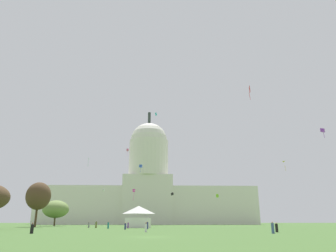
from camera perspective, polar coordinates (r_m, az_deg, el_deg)
The scene contains 26 objects.
ground_plane at distance 37.35m, azimuth -3.45°, elevation -19.54°, with size 800.00×800.00×0.00m, color #42662D.
capitol_building at distance 191.06m, azimuth -3.67°, elevation -11.51°, with size 126.79×23.93×68.77m.
event_tent at distance 92.38m, azimuth -5.41°, elevation -16.12°, with size 7.39×7.04×5.94m.
tree_west_near at distance 134.30m, azimuth -19.77°, elevation -14.07°, with size 11.85×12.46×9.69m.
tree_west_mid at distance 112.43m, azimuth -22.55°, elevation -11.71°, with size 11.32×11.35×14.04m.
person_purple_back_center at distance 84.68m, azimuth -7.28°, elevation -17.52°, with size 0.37×0.37×1.60m.
person_black_edge_east at distance 51.12m, azimuth -23.54°, elevation -16.80°, with size 0.65×0.65×1.50m.
person_grey_deep_crowd at distance 94.14m, azimuth -14.24°, elevation -17.10°, with size 0.53×0.53×1.62m.
person_olive_front_right at distance 90.70m, azimuth -12.97°, elevation -17.15°, with size 0.66×0.66×1.79m.
person_white_near_tree_east at distance 54.30m, azimuth -4.05°, elevation -17.97°, with size 0.50×0.50×1.55m.
person_denim_front_center at distance 50.21m, azimuth 18.55°, elevation -17.22°, with size 0.46×0.46×1.66m.
person_navy_mid_left at distance 71.70m, azimuth -7.81°, elevation -17.63°, with size 0.39×0.39×1.53m.
person_black_mid_center at distance 56.56m, azimuth 19.19°, elevation -17.11°, with size 0.63×0.63×1.54m.
person_navy_back_right at distance 75.38m, azimuth -3.80°, elevation -17.63°, with size 0.57×0.57×1.77m.
person_teal_near_tent at distance 81.38m, azimuth -10.84°, elevation -17.34°, with size 0.51×0.51×1.73m.
kite_gold_low at distance 87.41m, azimuth 20.64°, elevation -6.25°, with size 1.32×1.64×2.44m.
kite_white_low at distance 131.05m, azimuth -11.66°, elevation -11.37°, with size 0.94×0.95×2.22m.
kite_violet_mid at distance 76.81m, azimuth 26.33°, elevation -0.72°, with size 1.14×1.14×2.23m.
kite_red_mid at distance 72.44m, azimuth 14.65°, elevation 6.38°, with size 0.35×0.99×3.31m.
kite_green_mid at distance 171.58m, azimuth -14.28°, elevation -5.96°, with size 0.45×1.23×4.62m.
kite_lime_low at distance 145.29m, azimuth 8.98°, elevation -12.44°, with size 1.42×1.48×1.45m.
kite_black_low at distance 151.92m, azimuth 0.78°, elevation -12.28°, with size 1.43×1.39×1.36m.
kite_pink_mid at distance 143.65m, azimuth -7.38°, elevation -4.35°, with size 1.23×1.21×3.18m.
kite_magenta_low at distance 115.61m, azimuth -6.24°, elevation -11.65°, with size 1.01×1.02×3.98m.
kite_cyan_high at distance 118.90m, azimuth -2.20°, elevation 2.18°, with size 0.79×0.60×1.26m.
kite_blue_mid at distance 132.33m, azimuth -5.00°, elevation -7.30°, with size 1.36×1.36×3.36m.
Camera 1 is at (0.62, -37.31, 1.66)m, focal length 33.45 mm.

